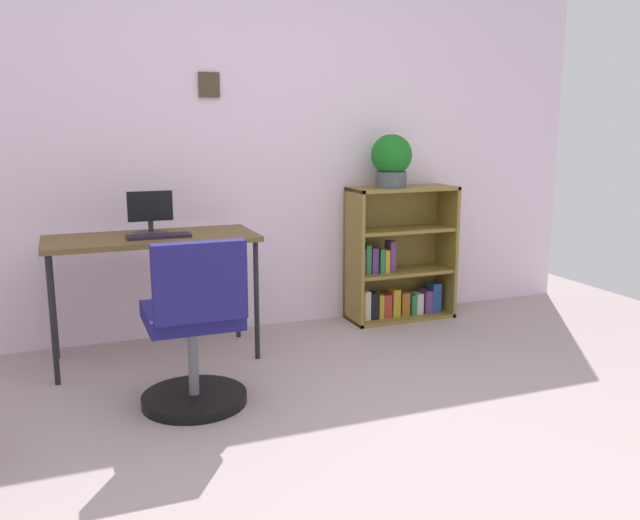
{
  "coord_description": "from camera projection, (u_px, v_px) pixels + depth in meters",
  "views": [
    {
      "loc": [
        -1.09,
        -2.17,
        1.36
      ],
      "look_at": [
        0.29,
        1.35,
        0.6
      ],
      "focal_mm": 37.38,
      "sensor_mm": 36.0,
      "label": 1
    }
  ],
  "objects": [
    {
      "name": "potted_plant_on_shelf",
      "position": [
        391.0,
        159.0,
        4.52
      ],
      "size": [
        0.28,
        0.28,
        0.36
      ],
      "color": "#474C51",
      "rests_on": "bookshelf_low"
    },
    {
      "name": "keyboard",
      "position": [
        159.0,
        236.0,
        3.75
      ],
      "size": [
        0.35,
        0.12,
        0.02
      ],
      "primitive_type": "cube",
      "color": "black",
      "rests_on": "desk"
    },
    {
      "name": "desk",
      "position": [
        152.0,
        246.0,
        3.83
      ],
      "size": [
        1.19,
        0.53,
        0.74
      ],
      "color": "brown",
      "rests_on": "ground_plane"
    },
    {
      "name": "bookshelf_low",
      "position": [
        397.0,
        261.0,
        4.74
      ],
      "size": [
        0.76,
        0.3,
        0.94
      ],
      "color": "olive",
      "rests_on": "ground_plane"
    },
    {
      "name": "wall_back",
      "position": [
        234.0,
        148.0,
        4.36
      ],
      "size": [
        5.2,
        0.12,
        2.43
      ],
      "color": "silver",
      "rests_on": "ground_plane"
    },
    {
      "name": "ground_plane",
      "position": [
        376.0,
        475.0,
        2.64
      ],
      "size": [
        6.24,
        6.24,
        0.0
      ],
      "primitive_type": "plane",
      "color": "#A99796"
    },
    {
      "name": "office_chair",
      "position": [
        195.0,
        337.0,
        3.19
      ],
      "size": [
        0.52,
        0.55,
        0.86
      ],
      "color": "black",
      "rests_on": "ground_plane"
    },
    {
      "name": "monitor",
      "position": [
        150.0,
        214.0,
        3.85
      ],
      "size": [
        0.26,
        0.18,
        0.25
      ],
      "color": "#262628",
      "rests_on": "desk"
    }
  ]
}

